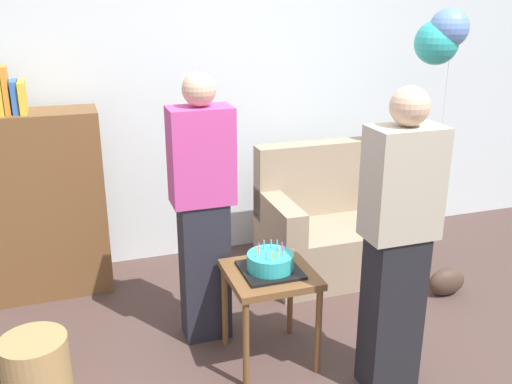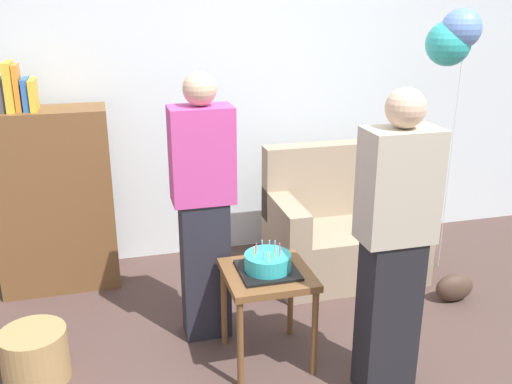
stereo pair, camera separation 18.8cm
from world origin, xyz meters
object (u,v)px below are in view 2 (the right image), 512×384
Objects in this scene: side_table at (268,285)px; wicker_basket at (35,356)px; birthday_cake at (268,263)px; couch at (342,230)px; handbag at (454,287)px; person_blowing_candles at (203,209)px; bookshelf at (53,197)px; balloon_bunch at (454,38)px; person_holding_cake at (393,248)px.

side_table is 1.33m from wicker_basket.
birthday_cake reaches higher than side_table.
couch is 3.93× the size of handbag.
person_blowing_candles is 1.88m from handbag.
couch is at bearing 132.71° from handbag.
birthday_cake is at bearing -6.46° from wicker_basket.
birthday_cake is (-0.86, -0.94, 0.27)m from couch.
couch is at bearing -9.04° from bookshelf.
person_holding_cake is at bearing -129.91° from balloon_bunch.
person_blowing_candles is (0.91, -0.90, 0.15)m from bookshelf.
side_table is 0.76m from person_holding_cake.
bookshelf is (-2.06, 0.33, 0.34)m from couch.
wicker_basket is at bearing -176.65° from handbag.
bookshelf is 5.05× the size of birthday_cake.
balloon_bunch reaches higher than couch.
person_holding_cake is 5.82× the size of handbag.
side_table is at bearing -54.66° from person_blowing_candles.
birthday_cake is at bearing -46.49° from bookshelf.
balloon_bunch is at bearing 26.82° from birthday_cake.
bookshelf reaches higher than side_table.
person_blowing_candles reaches higher than birthday_cake.
bookshelf is 5.77× the size of handbag.
couch is 0.67× the size of person_blowing_candles.
handbag is (0.58, -0.63, -0.24)m from couch.
side_table is 0.13m from birthday_cake.
wicker_basket is at bearing -159.72° from couch.
side_table is 0.29× the size of balloon_bunch.
person_blowing_candles is (-0.29, 0.37, 0.22)m from birthday_cake.
side_table is (1.20, -1.26, -0.20)m from bookshelf.
balloon_bunch reaches higher than person_blowing_candles.
couch is 1.95× the size of side_table.
birthday_cake is 0.51m from person_blowing_candles.
couch is at bearing 166.07° from balloon_bunch.
bookshelf is 2.42m from person_holding_cake.
balloon_bunch is (2.72, -0.49, 1.06)m from bookshelf.
side_table is 0.35× the size of person_blowing_candles.
birthday_cake is (-0.00, -0.00, 0.13)m from side_table.
person_holding_cake is at bearing -103.59° from couch.
bookshelf is 2.86× the size of side_table.
handbag is at bearing -4.89° from person_blowing_candles.
person_blowing_candles is 1.23m from wicker_basket.
couch is 0.89m from handbag.
person_holding_cake is (1.73, -1.68, 0.15)m from bookshelf.
birthday_cake is at bearing -54.66° from person_blowing_candles.
couch is 3.44× the size of birthday_cake.
bookshelf is at bearing -20.64° from person_holding_cake.
handbag is (2.72, 0.16, -0.05)m from wicker_basket.
bookshelf is at bearing 160.03° from handbag.
side_table is at bearing -168.04° from handbag.
birthday_cake reaches higher than wicker_basket.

